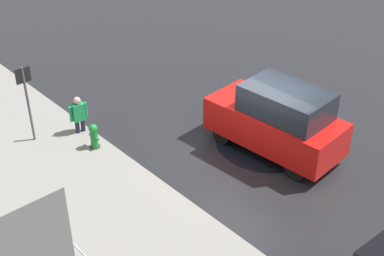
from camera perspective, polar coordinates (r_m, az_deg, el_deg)
ground_plane at (r=15.34m, az=6.00°, el=-2.93°), size 60.00×60.00×0.00m
kerb_strip at (r=13.13m, az=-6.79°, el=-9.85°), size 24.00×3.20×0.04m
moving_hatchback at (r=15.11m, az=9.09°, el=0.87°), size 4.02×2.00×2.06m
fire_hydrant at (r=15.60m, az=-10.42°, el=-0.90°), size 0.42×0.31×0.80m
pedestrian at (r=16.28m, az=-12.01°, el=1.56°), size 0.29×0.57×1.22m
sign_post at (r=15.81m, az=-17.25°, el=3.52°), size 0.07×0.44×2.40m
puddle_patch at (r=15.94m, az=8.00°, el=-1.58°), size 3.03×3.03×0.01m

